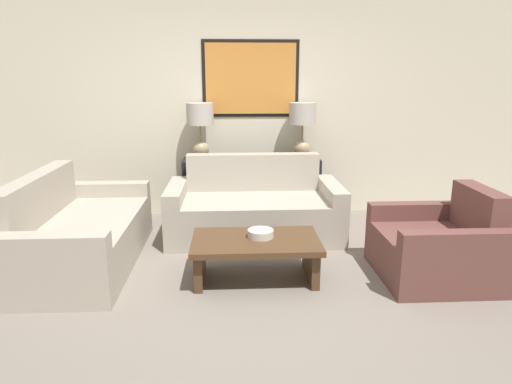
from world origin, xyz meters
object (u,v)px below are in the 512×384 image
Objects in this scene: couch_by_side at (78,235)px; armchair_near_back_wall at (438,247)px; decorative_bowl at (261,233)px; table_lamp_left at (200,123)px; table_lamp_right at (302,122)px; console_table at (252,188)px; couch_by_back_wall at (254,210)px; coffee_table at (256,250)px.

couch_by_side is 3.28m from armchair_near_back_wall.
table_lamp_left is at bearing 109.22° from decorative_bowl.
table_lamp_right is 2.03m from decorative_bowl.
console_table is 2.47× the size of table_lamp_right.
couch_by_back_wall is at bearing -47.51° from table_lamp_left.
console_table is at bearing 130.20° from armchair_near_back_wall.
table_lamp_right reaches higher than couch_by_back_wall.
table_lamp_left is at bearing 139.69° from armchair_near_back_wall.
coffee_table is 0.15m from decorative_bowl.
decorative_bowl is (1.69, -0.38, 0.12)m from couch_by_side.
console_table is 7.37× the size of decorative_bowl.
coffee_table is at bearing -14.48° from couch_by_side.
table_lamp_right reaches higher than armchair_near_back_wall.
console_table reaches higher than coffee_table.
console_table is 0.89× the size of couch_by_side.
coffee_table is at bearing -72.55° from table_lamp_left.
table_lamp_right is 2.27m from armchair_near_back_wall.
couch_by_back_wall is at bearing 90.10° from decorative_bowl.
table_lamp_left is 1.97m from couch_by_side.
couch_by_back_wall is (0.00, -0.67, -0.08)m from console_table.
console_table is at bearing 180.00° from table_lamp_right.
couch_by_side is 1.74m from decorative_bowl.
table_lamp_left reaches higher than coffee_table.
table_lamp_right is at bearing 0.00° from table_lamp_left.
couch_by_back_wall is 8.27× the size of decorative_bowl.
armchair_near_back_wall is (2.17, -1.84, -0.92)m from table_lamp_left.
coffee_table is (-0.05, -1.14, -0.02)m from couch_by_back_wall.
table_lamp_right is at bearing 70.89° from decorative_bowl.
console_table is at bearing 90.00° from couch_by_back_wall.
decorative_bowl reaches higher than coffee_table.
console_table reaches higher than decorative_bowl.
table_lamp_right is 0.62× the size of coffee_table.
coffee_table is at bearing -92.26° from couch_by_back_wall.
decorative_bowl is at bearing 177.30° from armchair_near_back_wall.
table_lamp_left is 1.28m from couch_by_back_wall.
couch_by_back_wall reaches higher than coffee_table.
couch_by_side is at bearing 167.31° from decorative_bowl.
table_lamp_right is 2.98× the size of decorative_bowl.
table_lamp_left is 2.99m from armchair_near_back_wall.
table_lamp_right reaches higher than couch_by_side.
couch_by_back_wall reaches higher than decorative_bowl.
coffee_table is 1.60m from armchair_near_back_wall.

